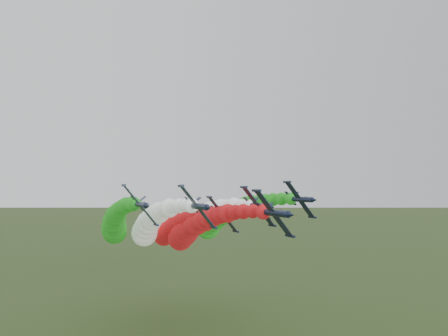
{
  "coord_description": "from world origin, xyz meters",
  "views": [
    {
      "loc": [
        -36.79,
        -78.13,
        48.13
      ],
      "look_at": [
        -0.15,
        8.11,
        52.12
      ],
      "focal_mm": 35.0,
      "sensor_mm": 36.0,
      "label": 1
    }
  ],
  "objects": [
    {
      "name": "jet_lead",
      "position": [
        7.02,
        52.03,
        34.5
      ],
      "size": [
        15.78,
        91.44,
        22.36
      ],
      "rotation": [
        0.0,
        0.88,
        0.0
      ],
      "color": "black",
      "rests_on": "ground"
    },
    {
      "name": "jet_inner_left",
      "position": [
        -3.14,
        64.37,
        35.33
      ],
      "size": [
        16.1,
        91.76,
        22.68
      ],
      "rotation": [
        0.0,
        0.88,
        0.0
      ],
      "color": "black",
      "rests_on": "ground"
    },
    {
      "name": "jet_inner_right",
      "position": [
        11.16,
        64.67,
        35.48
      ],
      "size": [
        15.69,
        91.35,
        22.27
      ],
      "rotation": [
        0.0,
        0.88,
        0.0
      ],
      "color": "black",
      "rests_on": "ground"
    },
    {
      "name": "jet_outer_left",
      "position": [
        -12.58,
        73.84,
        35.35
      ],
      "size": [
        15.96,
        91.62,
        22.55
      ],
      "rotation": [
        0.0,
        0.88,
        0.0
      ],
      "color": "black",
      "rests_on": "ground"
    },
    {
      "name": "jet_outer_right",
      "position": [
        24.38,
        69.9,
        36.34
      ],
      "size": [
        16.35,
        92.01,
        22.93
      ],
      "rotation": [
        0.0,
        0.88,
        0.0
      ],
      "color": "black",
      "rests_on": "ground"
    },
    {
      "name": "jet_trail",
      "position": [
        8.38,
        78.53,
        32.84
      ],
      "size": [
        15.79,
        91.45,
        22.37
      ],
      "rotation": [
        0.0,
        0.88,
        0.0
      ],
      "color": "black",
      "rests_on": "ground"
    }
  ]
}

